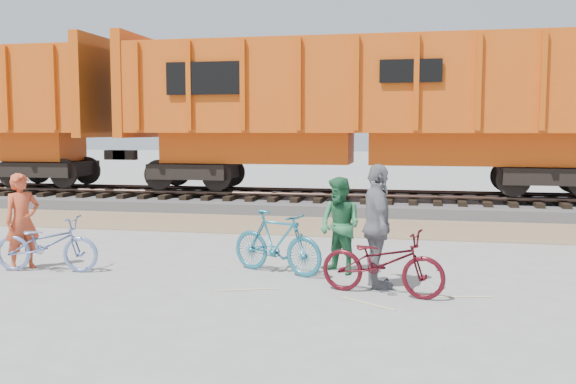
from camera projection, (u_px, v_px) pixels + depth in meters
name	position (u px, v px, depth m)	size (l,w,h in m)	color
ground	(322.00, 280.00, 9.90)	(120.00, 120.00, 0.00)	#9E9E99
gravel_strip	(356.00, 227.00, 15.27)	(120.00, 3.00, 0.02)	#997F5F
ballast_bed	(367.00, 205.00, 18.67)	(120.00, 4.00, 0.30)	slate
track	(368.00, 194.00, 18.63)	(120.00, 2.60, 0.24)	black
hopper_car_center	(361.00, 106.00, 18.43)	(14.00, 3.13, 4.65)	black
bicycle_blue	(47.00, 244.00, 10.50)	(0.61, 1.74, 0.91)	#6F86BC
bicycle_teal	(277.00, 242.00, 10.35)	(0.48, 1.70, 1.02)	#216E85
bicycle_maroon	(382.00, 262.00, 9.00)	(0.62, 1.78, 0.93)	#490C14
person_solo	(22.00, 221.00, 10.67)	(0.58, 0.38, 1.60)	#C74927
person_man	(340.00, 226.00, 10.32)	(0.76, 0.59, 1.57)	#2A6E41
person_woman	(377.00, 226.00, 9.37)	(1.07, 0.45, 1.83)	slate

